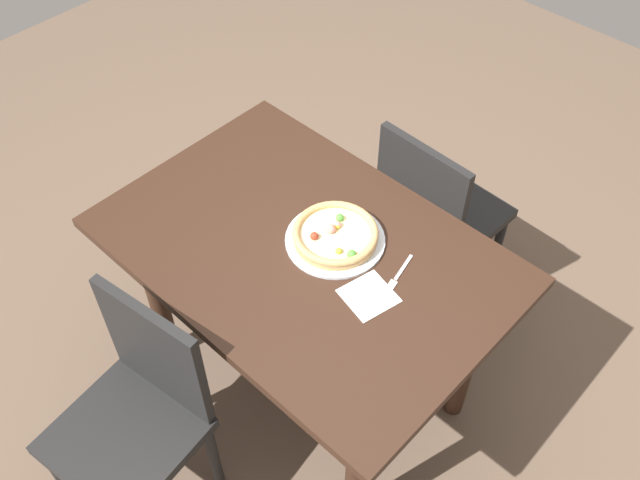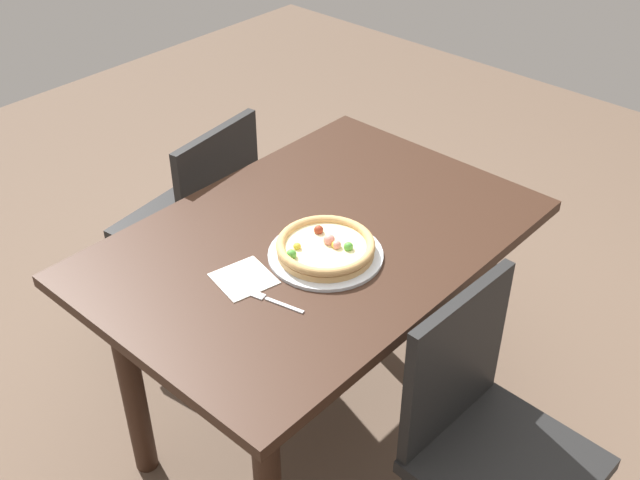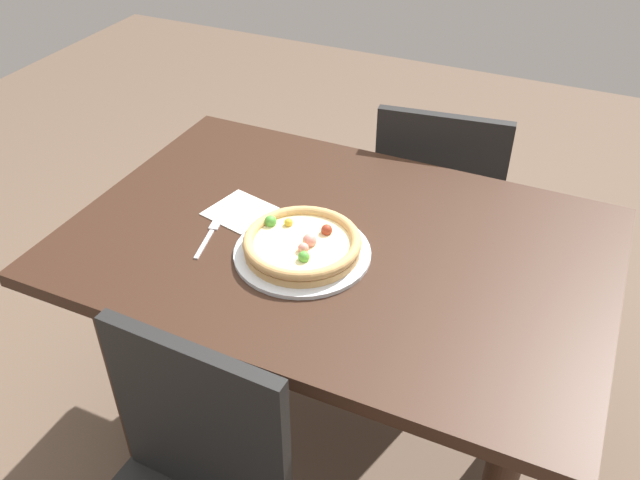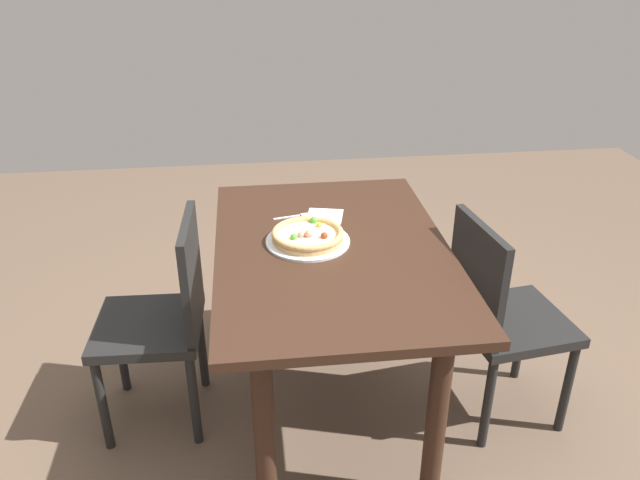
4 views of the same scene
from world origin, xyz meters
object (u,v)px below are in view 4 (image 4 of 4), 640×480
chair_near (164,316)px  napkin (325,216)px  dining_table (332,277)px  fork (297,216)px  chair_far (499,314)px  pizza (308,235)px  plate (308,241)px

chair_near → napkin: (-0.20, 0.64, 0.29)m
dining_table → fork: bearing=-159.5°
chair_near → fork: size_ratio=5.32×
chair_near → fork: chair_near is taller
fork → napkin: bearing=-20.6°
napkin → chair_far: bearing=61.1°
chair_near → pizza: chair_near is taller
dining_table → chair_near: size_ratio=1.43×
dining_table → plate: bearing=-120.0°
chair_near → fork: 0.65m
plate → napkin: bearing=157.2°
chair_far → fork: (-0.37, -0.74, 0.29)m
napkin → dining_table: bearing=-1.3°
plate → fork: (-0.23, -0.02, -0.00)m
dining_table → napkin: (-0.26, 0.01, 0.13)m
dining_table → chair_near: (-0.06, -0.64, -0.16)m
dining_table → pizza: pizza is taller
pizza → fork: pizza is taller
pizza → plate: bearing=-49.8°
dining_table → fork: 0.33m
chair_far → pizza: 0.80m
dining_table → chair_near: chair_near is taller
chair_far → pizza: (-0.13, -0.72, 0.32)m
fork → chair_near: bearing=-170.2°
plate → chair_far: bearing=79.5°
chair_far → plate: bearing=-108.2°
pizza → napkin: 0.24m
napkin → chair_near: bearing=-72.4°
chair_near → plate: 0.63m
dining_table → pizza: size_ratio=4.70×
pizza → fork: size_ratio=1.62×
dining_table → napkin: bearing=178.7°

